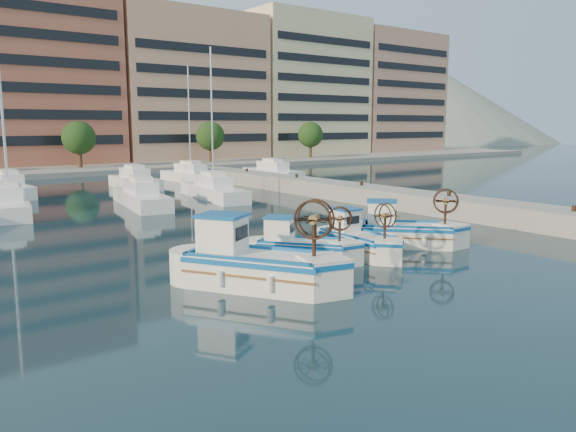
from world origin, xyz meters
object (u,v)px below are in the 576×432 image
(fishing_boat_a, at_px, (254,263))
(fishing_boat_c, at_px, (358,239))
(fishing_boat_b, at_px, (300,246))
(fishing_boat_d, at_px, (403,230))

(fishing_boat_a, distance_m, fishing_boat_c, 6.72)
(fishing_boat_b, bearing_deg, fishing_boat_a, 170.42)
(fishing_boat_b, height_order, fishing_boat_d, fishing_boat_d)
(fishing_boat_b, distance_m, fishing_boat_d, 5.88)
(fishing_boat_a, distance_m, fishing_boat_b, 4.14)
(fishing_boat_a, height_order, fishing_boat_c, fishing_boat_a)
(fishing_boat_a, xyz_separation_m, fishing_boat_c, (6.53, 1.56, -0.21))
(fishing_boat_b, height_order, fishing_boat_c, fishing_boat_c)
(fishing_boat_a, bearing_deg, fishing_boat_d, -23.12)
(fishing_boat_c, bearing_deg, fishing_boat_d, 3.36)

